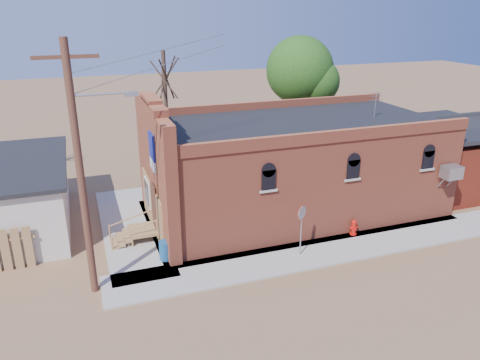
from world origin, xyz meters
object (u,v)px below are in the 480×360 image
object	(u,v)px
brick_bar	(289,167)
utility_pole	(81,168)
fire_hydrant	(354,227)
trash_barrel	(166,250)
stop_sign	(302,217)

from	to	relation	value
brick_bar	utility_pole	bearing A→B (deg)	-156.31
fire_hydrant	trash_barrel	bearing A→B (deg)	-174.27
brick_bar	utility_pole	distance (m)	10.96
fire_hydrant	stop_sign	bearing A→B (deg)	-154.93
stop_sign	trash_barrel	world-z (taller)	stop_sign
stop_sign	brick_bar	bearing A→B (deg)	60.27
stop_sign	trash_barrel	xyz separation A→B (m)	(-5.38, 1.49, -1.31)
brick_bar	fire_hydrant	distance (m)	4.44
fire_hydrant	stop_sign	xyz separation A→B (m)	(-3.11, -0.82, 1.34)
stop_sign	trash_barrel	size ratio (longest dim) A/B	2.79
trash_barrel	fire_hydrant	bearing A→B (deg)	-4.52
trash_barrel	stop_sign	bearing A→B (deg)	-15.51
brick_bar	fire_hydrant	world-z (taller)	brick_bar
utility_pole	fire_hydrant	world-z (taller)	utility_pole
brick_bar	trash_barrel	xyz separation A→B (m)	(-6.94, -3.03, -1.86)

